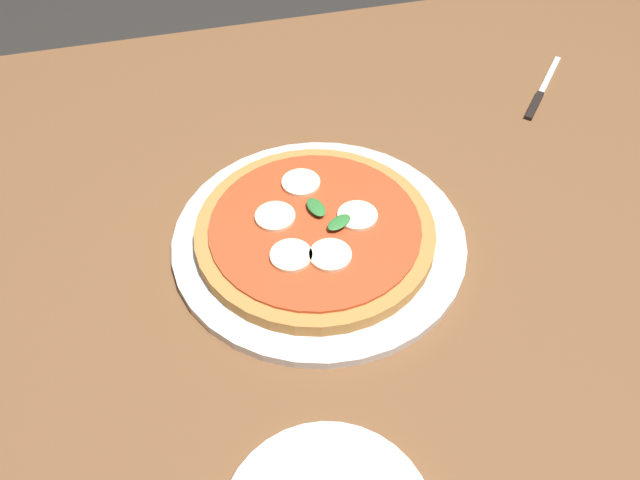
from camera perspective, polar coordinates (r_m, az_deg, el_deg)
dining_table at (r=0.90m, az=-0.38°, el=-4.27°), size 1.46×1.07×0.78m
serving_tray at (r=0.82m, az=-0.00°, el=-0.19°), size 0.36×0.36×0.01m
pizza at (r=0.81m, az=-0.42°, el=0.74°), size 0.29×0.29×0.03m
knife at (r=1.11m, az=18.25°, el=11.71°), size 0.13×0.15×0.01m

